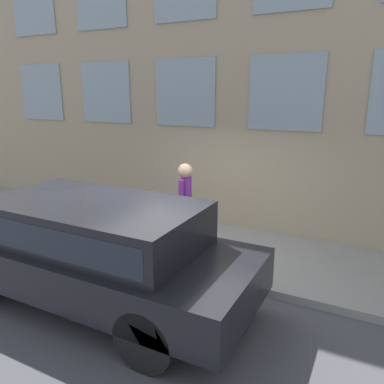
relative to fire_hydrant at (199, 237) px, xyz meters
name	(u,v)px	position (x,y,z in m)	size (l,w,h in m)	color
ground_plane	(176,275)	(-0.63, 0.13, -0.52)	(80.00, 80.00, 0.00)	#47474C
sidewalk	(206,246)	(0.62, 0.13, -0.45)	(2.49, 60.00, 0.14)	gray
building_facade	(237,27)	(2.01, 0.13, 3.93)	(0.33, 40.00, 8.89)	tan
fire_hydrant	(199,237)	(0.00, 0.00, 0.00)	(0.31, 0.43, 0.76)	#2D7260
person	(185,199)	(0.13, 0.35, 0.65)	(0.42, 0.28, 1.73)	#998466
parked_truck_charcoal_near	(92,244)	(-1.94, 0.83, 0.43)	(1.98, 5.12, 1.62)	black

